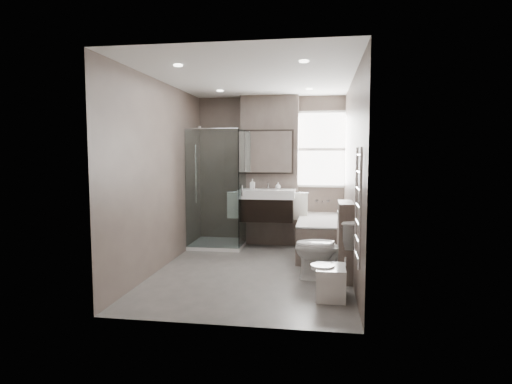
% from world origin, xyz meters
% --- Properties ---
extents(room, '(2.70, 3.90, 2.70)m').
position_xyz_m(room, '(0.00, 0.00, 1.30)').
color(room, '#595652').
rests_on(room, ground).
extents(vanity_pier, '(1.00, 0.25, 2.60)m').
position_xyz_m(vanity_pier, '(0.00, 1.77, 1.30)').
color(vanity_pier, brown).
rests_on(vanity_pier, ground).
extents(vanity, '(0.95, 0.47, 0.66)m').
position_xyz_m(vanity, '(0.00, 1.43, 0.74)').
color(vanity, black).
rests_on(vanity, vanity_pier).
extents(mirror_cabinet, '(0.86, 0.08, 0.76)m').
position_xyz_m(mirror_cabinet, '(0.00, 1.61, 1.63)').
color(mirror_cabinet, black).
rests_on(mirror_cabinet, vanity_pier).
extents(towel_left, '(0.24, 0.06, 0.44)m').
position_xyz_m(towel_left, '(-0.56, 1.40, 0.72)').
color(towel_left, silver).
rests_on(towel_left, vanity_pier).
extents(towel_right, '(0.24, 0.06, 0.44)m').
position_xyz_m(towel_right, '(0.56, 1.40, 0.72)').
color(towel_right, silver).
rests_on(towel_right, vanity_pier).
extents(shower_enclosure, '(0.90, 0.90, 2.00)m').
position_xyz_m(shower_enclosure, '(-0.75, 1.35, 0.49)').
color(shower_enclosure, white).
rests_on(shower_enclosure, ground).
extents(bathtub, '(0.75, 1.60, 0.57)m').
position_xyz_m(bathtub, '(0.92, 1.10, 0.32)').
color(bathtub, brown).
rests_on(bathtub, ground).
extents(window, '(0.98, 0.06, 1.33)m').
position_xyz_m(window, '(0.90, 1.88, 1.68)').
color(window, white).
rests_on(window, room).
extents(toilet, '(0.85, 0.57, 0.81)m').
position_xyz_m(toilet, '(0.97, -0.28, 0.40)').
color(toilet, white).
rests_on(toilet, ground).
extents(cistern_box, '(0.19, 0.55, 1.00)m').
position_xyz_m(cistern_box, '(1.21, -0.25, 0.50)').
color(cistern_box, brown).
rests_on(cistern_box, ground).
extents(bidet, '(0.39, 0.45, 0.47)m').
position_xyz_m(bidet, '(1.01, -0.97, 0.19)').
color(bidet, white).
rests_on(bidet, ground).
extents(towel_radiator, '(0.03, 0.49, 1.10)m').
position_xyz_m(towel_radiator, '(1.25, -1.60, 1.12)').
color(towel_radiator, silver).
rests_on(towel_radiator, room).
extents(soap_bottle_a, '(0.08, 0.08, 0.17)m').
position_xyz_m(soap_bottle_a, '(-0.26, 1.48, 1.09)').
color(soap_bottle_a, white).
rests_on(soap_bottle_a, vanity).
extents(soap_bottle_b, '(0.09, 0.09, 0.12)m').
position_xyz_m(soap_bottle_b, '(0.18, 1.51, 1.06)').
color(soap_bottle_b, white).
rests_on(soap_bottle_b, vanity).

